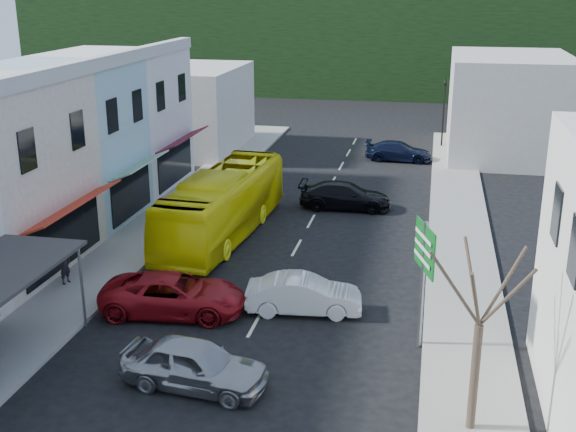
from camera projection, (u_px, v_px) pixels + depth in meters
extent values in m
plane|color=black|center=(255.00, 324.00, 26.19)|extent=(120.00, 120.00, 0.00)
cube|color=gray|center=(160.00, 223.00, 36.90)|extent=(3.00, 52.00, 0.15)
cube|color=gray|center=(460.00, 243.00, 34.06)|extent=(3.00, 52.00, 0.15)
cube|color=#AD2916|center=(73.00, 206.00, 29.63)|extent=(1.30, 6.80, 0.08)
cube|color=#98B8C0|center=(63.00, 143.00, 36.63)|extent=(7.00, 6.00, 8.00)
cube|color=#195926|center=(140.00, 165.00, 36.15)|extent=(1.30, 5.10, 0.08)
cube|color=silver|center=(117.00, 120.00, 42.69)|extent=(7.00, 7.00, 8.00)
cube|color=#591623|center=(183.00, 139.00, 42.21)|extent=(1.30, 5.95, 0.08)
cube|color=#B7B2A8|center=(185.00, 108.00, 52.69)|extent=(8.00, 10.00, 6.00)
cube|color=#B7B2A8|center=(508.00, 105.00, 50.97)|extent=(8.00, 12.00, 7.00)
cube|color=black|center=(387.00, 34.00, 83.95)|extent=(80.00, 24.00, 12.00)
imported|color=#FCEE0F|center=(223.00, 205.00, 34.77)|extent=(3.30, 11.75, 3.10)
imported|color=#A09FA4|center=(195.00, 366.00, 21.90)|extent=(4.58, 2.30, 1.40)
imported|color=silver|center=(304.00, 295.00, 26.89)|extent=(4.59, 2.33, 1.40)
imported|color=maroon|center=(174.00, 296.00, 26.83)|extent=(4.77, 2.37, 1.40)
imported|color=black|center=(345.00, 196.00, 39.28)|extent=(4.56, 2.00, 1.40)
imported|color=black|center=(399.00, 151.00, 49.80)|extent=(4.56, 1.98, 1.40)
imported|color=black|center=(65.00, 264.00, 29.07)|extent=(0.54, 0.68, 1.70)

